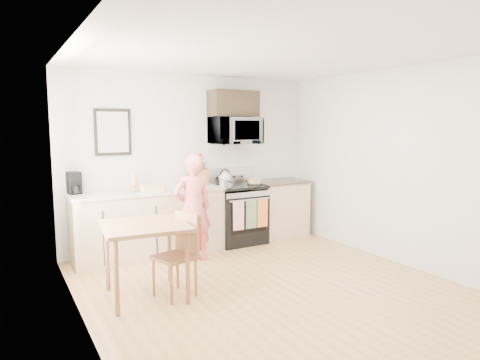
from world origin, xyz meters
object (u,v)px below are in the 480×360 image
person (193,208)px  chair (184,242)px  cake (255,181)px  dining_table (145,232)px  microwave (235,131)px  range (238,215)px

person → chair: size_ratio=1.63×
cake → dining_table: bearing=-148.4°
microwave → person: size_ratio=0.52×
range → cake: size_ratio=4.59×
range → person: size_ratio=0.79×
person → range: bearing=-151.7°
person → dining_table: size_ratio=1.71×
dining_table → cake: 2.60m
range → dining_table: range is taller
range → cake: range is taller
chair → cake: cake is taller
microwave → dining_table: microwave is taller
person → cake: bearing=-159.1°
cake → microwave: bearing=149.2°
microwave → chair: size_ratio=0.84×
person → dining_table: bearing=44.1°
range → chair: (-1.54, -1.51, 0.14)m
microwave → chair: microwave is taller
range → microwave: 1.33m
range → microwave: bearing=90.1°
microwave → dining_table: bearing=-141.9°
person → cake: size_ratio=5.80×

